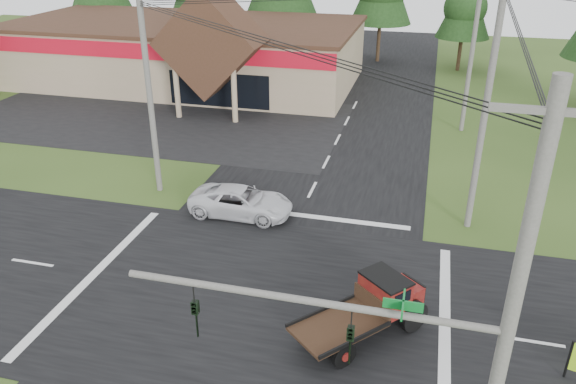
% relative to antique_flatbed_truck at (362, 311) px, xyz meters
% --- Properties ---
extents(ground, '(120.00, 120.00, 0.00)m').
position_rel_antique_flatbed_truck_xyz_m(ground, '(-4.14, 1.12, -1.05)').
color(ground, '#2C4217').
rests_on(ground, ground).
extents(road_ns, '(12.00, 120.00, 0.02)m').
position_rel_antique_flatbed_truck_xyz_m(road_ns, '(-4.14, 1.12, -1.04)').
color(road_ns, black).
rests_on(road_ns, ground).
extents(road_ew, '(120.00, 12.00, 0.02)m').
position_rel_antique_flatbed_truck_xyz_m(road_ew, '(-4.14, 1.12, -1.04)').
color(road_ew, black).
rests_on(road_ew, ground).
extents(parking_apron, '(28.00, 14.00, 0.02)m').
position_rel_antique_flatbed_truck_xyz_m(parking_apron, '(-18.14, 20.12, -1.04)').
color(parking_apron, black).
rests_on(parking_apron, ground).
extents(cvs_building, '(30.40, 18.20, 9.19)m').
position_rel_antique_flatbed_truck_xyz_m(cvs_building, '(-19.85, 30.69, 1.73)').
color(cvs_building, '#9C8A6A').
rests_on(cvs_building, ground).
extents(traffic_signal_mast, '(8.12, 0.24, 7.00)m').
position_rel_antique_flatbed_truck_xyz_m(traffic_signal_mast, '(1.68, -6.38, 3.37)').
color(traffic_signal_mast, '#595651').
rests_on(traffic_signal_mast, ground).
extents(utility_pole_nr, '(2.00, 0.30, 11.00)m').
position_rel_antique_flatbed_truck_xyz_m(utility_pole_nr, '(3.36, -6.38, 4.59)').
color(utility_pole_nr, '#595651').
rests_on(utility_pole_nr, ground).
extents(utility_pole_nw, '(2.00, 0.30, 10.50)m').
position_rel_antique_flatbed_truck_xyz_m(utility_pole_nw, '(-12.14, 9.12, 4.34)').
color(utility_pole_nw, '#595651').
rests_on(utility_pole_nw, ground).
extents(utility_pole_ne, '(2.00, 0.30, 11.50)m').
position_rel_antique_flatbed_truck_xyz_m(utility_pole_ne, '(3.86, 9.12, 4.84)').
color(utility_pole_ne, '#595651').
rests_on(utility_pole_ne, ground).
extents(utility_pole_n, '(2.00, 0.30, 11.20)m').
position_rel_antique_flatbed_truck_xyz_m(utility_pole_n, '(3.86, 23.12, 4.69)').
color(utility_pole_n, '#595651').
rests_on(utility_pole_n, ground).
extents(tree_row_e, '(5.04, 5.04, 9.09)m').
position_rel_antique_flatbed_truck_xyz_m(tree_row_e, '(3.86, 41.12, 4.98)').
color(tree_row_e, '#332316').
rests_on(tree_row_e, ground).
extents(antique_flatbed_truck, '(4.76, 5.04, 2.10)m').
position_rel_antique_flatbed_truck_xyz_m(antique_flatbed_truck, '(0.00, 0.00, 0.00)').
color(antique_flatbed_truck, '#510B0F').
rests_on(antique_flatbed_truck, ground).
extents(white_pickup, '(5.07, 2.36, 1.40)m').
position_rel_antique_flatbed_truck_xyz_m(white_pickup, '(-6.95, 7.54, -0.35)').
color(white_pickup, silver).
rests_on(white_pickup, ground).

